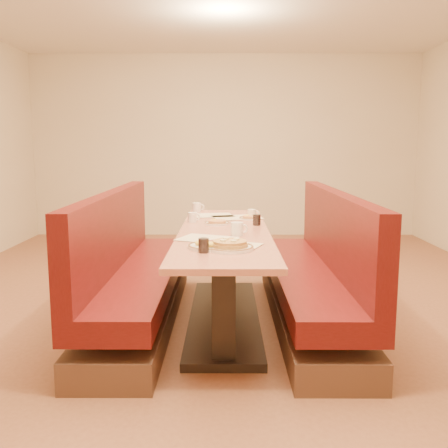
{
  "coord_description": "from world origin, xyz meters",
  "views": [
    {
      "loc": [
        0.01,
        -3.87,
        1.41
      ],
      "look_at": [
        0.0,
        -0.31,
        0.85
      ],
      "focal_mm": 40.0,
      "sensor_mm": 36.0,
      "label": 1
    }
  ],
  "objects_px": {
    "pancake_plate": "(230,246)",
    "coffee_mug_c": "(252,214)",
    "diner_table": "(224,277)",
    "booth_right": "(316,278)",
    "soda_tumbler_mid": "(257,220)",
    "coffee_mug_b": "(193,217)",
    "coffee_mug_d": "(197,207)",
    "soda_tumbler_near": "(204,245)",
    "booth_left": "(133,278)",
    "eggs_plate": "(210,245)",
    "coffee_mug_a": "(237,229)"
  },
  "relations": [
    {
      "from": "pancake_plate",
      "to": "coffee_mug_b",
      "type": "distance_m",
      "value": 1.2
    },
    {
      "from": "booth_left",
      "to": "pancake_plate",
      "type": "bearing_deg",
      "value": -43.7
    },
    {
      "from": "booth_right",
      "to": "soda_tumbler_near",
      "type": "relative_size",
      "value": 27.27
    },
    {
      "from": "pancake_plate",
      "to": "coffee_mug_c",
      "type": "xyz_separation_m",
      "value": [
        0.22,
        1.41,
        0.02
      ]
    },
    {
      "from": "eggs_plate",
      "to": "soda_tumbler_mid",
      "type": "bearing_deg",
      "value": 69.23
    },
    {
      "from": "eggs_plate",
      "to": "coffee_mug_d",
      "type": "distance_m",
      "value": 1.8
    },
    {
      "from": "booth_left",
      "to": "soda_tumbler_mid",
      "type": "height_order",
      "value": "booth_left"
    },
    {
      "from": "soda_tumbler_near",
      "to": "soda_tumbler_mid",
      "type": "height_order",
      "value": "same"
    },
    {
      "from": "pancake_plate",
      "to": "coffee_mug_c",
      "type": "distance_m",
      "value": 1.43
    },
    {
      "from": "coffee_mug_a",
      "to": "soda_tumbler_near",
      "type": "relative_size",
      "value": 1.45
    },
    {
      "from": "eggs_plate",
      "to": "coffee_mug_a",
      "type": "distance_m",
      "value": 0.49
    },
    {
      "from": "pancake_plate",
      "to": "soda_tumbler_mid",
      "type": "height_order",
      "value": "soda_tumbler_mid"
    },
    {
      "from": "eggs_plate",
      "to": "booth_left",
      "type": "bearing_deg",
      "value": 132.87
    },
    {
      "from": "booth_left",
      "to": "coffee_mug_b",
      "type": "xyz_separation_m",
      "value": [
        0.46,
        0.42,
        0.43
      ]
    },
    {
      "from": "booth_left",
      "to": "coffee_mug_b",
      "type": "relative_size",
      "value": 22.45
    },
    {
      "from": "coffee_mug_a",
      "to": "diner_table",
      "type": "bearing_deg",
      "value": 101.76
    },
    {
      "from": "booth_right",
      "to": "soda_tumbler_near",
      "type": "height_order",
      "value": "booth_right"
    },
    {
      "from": "booth_left",
      "to": "diner_table",
      "type": "bearing_deg",
      "value": 0.0
    },
    {
      "from": "coffee_mug_a",
      "to": "coffee_mug_d",
      "type": "xyz_separation_m",
      "value": [
        -0.38,
        1.34,
        -0.0
      ]
    },
    {
      "from": "diner_table",
      "to": "booth_right",
      "type": "bearing_deg",
      "value": 0.0
    },
    {
      "from": "coffee_mug_b",
      "to": "soda_tumbler_near",
      "type": "bearing_deg",
      "value": -100.92
    },
    {
      "from": "coffee_mug_c",
      "to": "soda_tumbler_mid",
      "type": "distance_m",
      "value": 0.42
    },
    {
      "from": "soda_tumbler_near",
      "to": "pancake_plate",
      "type": "bearing_deg",
      "value": 29.69
    },
    {
      "from": "soda_tumbler_near",
      "to": "coffee_mug_b",
      "type": "bearing_deg",
      "value": 96.9
    },
    {
      "from": "diner_table",
      "to": "booth_right",
      "type": "distance_m",
      "value": 0.73
    },
    {
      "from": "coffee_mug_b",
      "to": "coffee_mug_a",
      "type": "bearing_deg",
      "value": -78.22
    },
    {
      "from": "booth_right",
      "to": "eggs_plate",
      "type": "distance_m",
      "value": 1.15
    },
    {
      "from": "booth_left",
      "to": "coffee_mug_b",
      "type": "height_order",
      "value": "booth_left"
    },
    {
      "from": "booth_right",
      "to": "coffee_mug_b",
      "type": "xyz_separation_m",
      "value": [
        -1.01,
        0.42,
        0.43
      ]
    },
    {
      "from": "booth_left",
      "to": "coffee_mug_d",
      "type": "relative_size",
      "value": 20.35
    },
    {
      "from": "coffee_mug_d",
      "to": "soda_tumbler_mid",
      "type": "relative_size",
      "value": 1.35
    },
    {
      "from": "booth_right",
      "to": "coffee_mug_d",
      "type": "bearing_deg",
      "value": 132.5
    },
    {
      "from": "booth_right",
      "to": "soda_tumbler_mid",
      "type": "relative_size",
      "value": 27.49
    },
    {
      "from": "coffee_mug_d",
      "to": "eggs_plate",
      "type": "bearing_deg",
      "value": -97.68
    },
    {
      "from": "coffee_mug_b",
      "to": "soda_tumbler_near",
      "type": "distance_m",
      "value": 1.26
    },
    {
      "from": "pancake_plate",
      "to": "soda_tumbler_near",
      "type": "relative_size",
      "value": 3.39
    },
    {
      "from": "coffee_mug_a",
      "to": "eggs_plate",
      "type": "bearing_deg",
      "value": -123.46
    },
    {
      "from": "diner_table",
      "to": "coffee_mug_c",
      "type": "xyz_separation_m",
      "value": [
        0.26,
        0.68,
        0.42
      ]
    },
    {
      "from": "eggs_plate",
      "to": "soda_tumbler_near",
      "type": "bearing_deg",
      "value": -104.41
    },
    {
      "from": "soda_tumbler_near",
      "to": "coffee_mug_d",
      "type": "bearing_deg",
      "value": 94.48
    },
    {
      "from": "pancake_plate",
      "to": "soda_tumbler_mid",
      "type": "bearing_deg",
      "value": 76.84
    },
    {
      "from": "pancake_plate",
      "to": "soda_tumbler_mid",
      "type": "xyz_separation_m",
      "value": [
        0.23,
        1.0,
        0.02
      ]
    },
    {
      "from": "pancake_plate",
      "to": "coffee_mug_a",
      "type": "height_order",
      "value": "coffee_mug_a"
    },
    {
      "from": "booth_right",
      "to": "coffee_mug_d",
      "type": "distance_m",
      "value": 1.56
    },
    {
      "from": "eggs_plate",
      "to": "coffee_mug_a",
      "type": "bearing_deg",
      "value": 67.39
    },
    {
      "from": "diner_table",
      "to": "coffee_mug_c",
      "type": "height_order",
      "value": "coffee_mug_c"
    },
    {
      "from": "eggs_plate",
      "to": "diner_table",
      "type": "bearing_deg",
      "value": 82.63
    },
    {
      "from": "booth_left",
      "to": "coffee_mug_d",
      "type": "distance_m",
      "value": 1.27
    },
    {
      "from": "coffee_mug_b",
      "to": "coffee_mug_d",
      "type": "relative_size",
      "value": 0.91
    },
    {
      "from": "coffee_mug_b",
      "to": "soda_tumbler_mid",
      "type": "relative_size",
      "value": 1.22
    }
  ]
}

